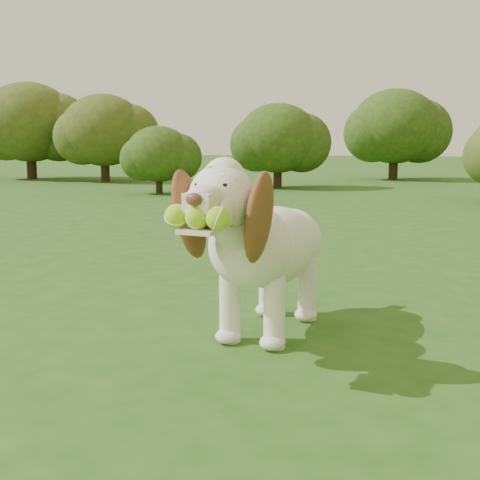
# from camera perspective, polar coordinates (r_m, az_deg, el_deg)

# --- Properties ---
(ground) EXTENTS (80.00, 80.00, 0.00)m
(ground) POSITION_cam_1_polar(r_m,az_deg,el_deg) (2.73, -0.23, -11.11)
(ground) COLOR #204D16
(ground) RESTS_ON ground
(dog) EXTENTS (0.60, 1.37, 0.89)m
(dog) POSITION_cam_1_polar(r_m,az_deg,el_deg) (2.91, 2.21, -0.15)
(dog) COLOR white
(dog) RESTS_ON ground
(shrub_a) EXTENTS (1.20, 1.20, 1.24)m
(shrub_a) POSITION_cam_1_polar(r_m,az_deg,el_deg) (11.24, -7.73, 8.08)
(shrub_a) COLOR #382314
(shrub_a) RESTS_ON ground
(shrub_g) EXTENTS (2.37, 2.37, 2.46)m
(shrub_g) POSITION_cam_1_polar(r_m,az_deg,el_deg) (16.54, -19.35, 10.48)
(shrub_g) COLOR #382314
(shrub_g) RESTS_ON ground
(shrub_b) EXTENTS (1.68, 1.68, 1.74)m
(shrub_b) POSITION_cam_1_polar(r_m,az_deg,el_deg) (12.60, 3.62, 9.60)
(shrub_b) COLOR #382314
(shrub_b) RESTS_ON ground
(shrub_e) EXTENTS (2.01, 2.01, 2.08)m
(shrub_e) POSITION_cam_1_polar(r_m,az_deg,el_deg) (14.96, -12.79, 10.11)
(shrub_e) COLOR #382314
(shrub_e) RESTS_ON ground
(shrub_i) EXTENTS (2.19, 2.19, 2.27)m
(shrub_i) POSITION_cam_1_polar(r_m,az_deg,el_deg) (15.82, 14.48, 10.39)
(shrub_i) COLOR #382314
(shrub_i) RESTS_ON ground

